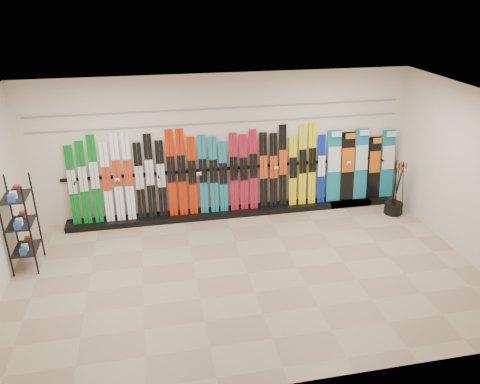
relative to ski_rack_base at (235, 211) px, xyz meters
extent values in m
plane|color=gray|center=(-0.22, -2.28, -0.06)|extent=(8.00, 8.00, 0.00)
plane|color=beige|center=(-0.22, 0.22, 1.44)|extent=(8.00, 0.00, 8.00)
plane|color=beige|center=(3.78, -2.28, 1.44)|extent=(0.00, 5.00, 5.00)
plane|color=silver|center=(-0.22, -2.28, 2.94)|extent=(8.00, 8.00, 0.00)
cube|color=black|center=(0.00, 0.00, 0.00)|extent=(8.00, 0.40, 0.12)
cube|color=#046F18|center=(-3.28, 0.06, 0.87)|extent=(0.17, 0.23, 1.61)
cube|color=#046F18|center=(-3.06, 0.06, 0.90)|extent=(0.17, 0.24, 1.69)
cube|color=#046F18|center=(-2.84, 0.07, 0.96)|extent=(0.17, 0.26, 1.80)
cube|color=white|center=(-2.62, 0.06, 0.88)|extent=(0.17, 0.24, 1.63)
cube|color=white|center=(-2.40, 0.07, 0.96)|extent=(0.17, 0.26, 1.81)
cube|color=white|center=(-2.19, 0.07, 0.96)|extent=(0.17, 0.26, 1.80)
cube|color=black|center=(-1.97, 0.06, 0.85)|extent=(0.17, 0.23, 1.59)
cube|color=black|center=(-1.76, 0.07, 0.93)|extent=(0.17, 0.25, 1.75)
cube|color=black|center=(-1.54, 0.06, 0.86)|extent=(0.17, 0.23, 1.61)
cube|color=red|center=(-1.33, 0.07, 0.96)|extent=(0.17, 0.26, 1.81)
cube|color=red|center=(-1.11, 0.07, 0.97)|extent=(0.17, 0.26, 1.82)
cube|color=red|center=(-0.90, 0.06, 0.88)|extent=(0.17, 0.24, 1.64)
cube|color=#146F8D|center=(-0.67, 0.06, 0.89)|extent=(0.17, 0.24, 1.67)
cube|color=#146F8D|center=(-0.45, 0.06, 0.87)|extent=(0.17, 0.24, 1.62)
cube|color=#146F8D|center=(-0.25, 0.05, 0.81)|extent=(0.17, 0.22, 1.51)
cube|color=#A41026|center=(-0.02, 0.06, 0.89)|extent=(0.17, 0.24, 1.67)
cube|color=#A41026|center=(0.19, 0.06, 0.87)|extent=(0.17, 0.24, 1.63)
cube|color=#A41026|center=(0.41, 0.07, 0.92)|extent=(0.17, 0.25, 1.72)
cube|color=black|center=(0.62, 0.06, 0.88)|extent=(0.17, 0.24, 1.64)
cube|color=black|center=(0.85, 0.06, 0.87)|extent=(0.17, 0.23, 1.61)
cube|color=black|center=(1.05, 0.07, 0.95)|extent=(0.17, 0.26, 1.78)
cube|color=yellow|center=(1.28, 0.05, 0.83)|extent=(0.17, 0.22, 1.53)
cube|color=yellow|center=(1.50, 0.07, 0.94)|extent=(0.17, 0.25, 1.75)
cube|color=yellow|center=(1.71, 0.07, 0.95)|extent=(0.17, 0.26, 1.78)
cube|color=#0821AF|center=(1.93, 0.05, 0.82)|extent=(0.17, 0.22, 1.52)
cube|color=#14728C|center=(2.23, 0.08, 0.86)|extent=(0.32, 0.25, 1.59)
cube|color=black|center=(2.54, 0.08, 0.83)|extent=(0.32, 0.24, 1.53)
cube|color=#14728C|center=(2.87, 0.08, 0.85)|extent=(0.31, 0.24, 1.59)
cube|color=black|center=(3.19, 0.07, 0.75)|extent=(0.28, 0.22, 1.39)
cube|color=#14728C|center=(3.51, 0.08, 0.82)|extent=(0.32, 0.24, 1.52)
cube|color=black|center=(-3.97, -1.28, 0.77)|extent=(0.40, 0.60, 1.65)
cylinder|color=black|center=(3.38, -0.65, 0.07)|extent=(0.38, 0.38, 0.25)
cylinder|color=black|center=(3.48, -0.73, 0.55)|extent=(0.12, 0.09, 1.18)
cylinder|color=black|center=(3.35, -0.67, 0.55)|extent=(0.16, 0.11, 1.17)
cylinder|color=black|center=(3.37, -0.60, 0.55)|extent=(0.10, 0.03, 1.18)
cylinder|color=black|center=(3.35, -0.71, 0.55)|extent=(0.07, 0.03, 1.18)
cylinder|color=black|center=(3.41, -0.64, 0.55)|extent=(0.07, 0.08, 1.18)
cylinder|color=black|center=(3.32, -0.66, 0.55)|extent=(0.03, 0.02, 1.18)
cylinder|color=black|center=(3.39, -0.55, 0.55)|extent=(0.08, 0.04, 1.18)
cylinder|color=black|center=(3.35, -0.62, 0.55)|extent=(0.03, 0.02, 1.18)
cylinder|color=black|center=(3.32, -0.78, 0.55)|extent=(0.13, 0.07, 1.18)
cube|color=gray|center=(-0.22, 0.20, 1.94)|extent=(7.60, 0.02, 0.03)
cube|color=gray|center=(-0.22, 0.20, 2.24)|extent=(7.60, 0.02, 0.03)
camera|label=1|loc=(-1.69, -8.94, 4.55)|focal=35.00mm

